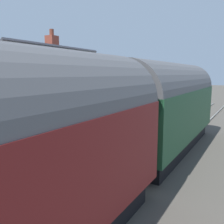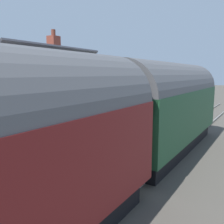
{
  "view_description": "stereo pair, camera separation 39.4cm",
  "coord_description": "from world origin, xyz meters",
  "px_view_note": "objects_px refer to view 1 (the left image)",
  "views": [
    {
      "loc": [
        -7.22,
        -4.65,
        3.79
      ],
      "look_at": [
        3.36,
        1.5,
        1.88
      ],
      "focal_mm": 39.73,
      "sensor_mm": 36.0,
      "label": 1
    },
    {
      "loc": [
        -7.01,
        -4.99,
        3.79
      ],
      "look_at": [
        3.36,
        1.5,
        1.88
      ],
      "focal_mm": 39.73,
      "sensor_mm": 36.0,
      "label": 2
    }
  ],
  "objects_px": {
    "bench_mid_platform": "(111,108)",
    "planter_bench_right": "(148,110)",
    "planter_corner_building": "(119,108)",
    "lamp_post_platform": "(149,81)",
    "station_building": "(34,99)",
    "planter_under_sign": "(95,103)",
    "train": "(122,122)"
  },
  "relations": [
    {
      "from": "bench_mid_platform",
      "to": "planter_bench_right",
      "type": "relative_size",
      "value": 1.63
    },
    {
      "from": "planter_corner_building",
      "to": "planter_bench_right",
      "type": "height_order",
      "value": "planter_corner_building"
    },
    {
      "from": "bench_mid_platform",
      "to": "lamp_post_platform",
      "type": "relative_size",
      "value": 0.41
    },
    {
      "from": "planter_bench_right",
      "to": "lamp_post_platform",
      "type": "distance_m",
      "value": 2.11
    },
    {
      "from": "bench_mid_platform",
      "to": "planter_corner_building",
      "type": "relative_size",
      "value": 1.84
    },
    {
      "from": "planter_corner_building",
      "to": "station_building",
      "type": "bearing_deg",
      "value": 166.94
    },
    {
      "from": "station_building",
      "to": "lamp_post_platform",
      "type": "xyz_separation_m",
      "value": [
        7.15,
        -3.65,
        0.85
      ]
    },
    {
      "from": "planter_under_sign",
      "to": "lamp_post_platform",
      "type": "xyz_separation_m",
      "value": [
        -0.73,
        -5.07,
        1.98
      ]
    },
    {
      "from": "train",
      "to": "bench_mid_platform",
      "type": "relative_size",
      "value": 13.51
    },
    {
      "from": "station_building",
      "to": "planter_bench_right",
      "type": "bearing_deg",
      "value": -26.71
    },
    {
      "from": "train",
      "to": "planter_under_sign",
      "type": "relative_size",
      "value": 24.67
    },
    {
      "from": "planter_bench_right",
      "to": "bench_mid_platform",
      "type": "bearing_deg",
      "value": 125.98
    },
    {
      "from": "planter_under_sign",
      "to": "lamp_post_platform",
      "type": "bearing_deg",
      "value": -98.21
    },
    {
      "from": "train",
      "to": "planter_corner_building",
      "type": "height_order",
      "value": "train"
    },
    {
      "from": "train",
      "to": "planter_corner_building",
      "type": "distance_m",
      "value": 10.07
    },
    {
      "from": "train",
      "to": "planter_under_sign",
      "type": "height_order",
      "value": "train"
    },
    {
      "from": "station_building",
      "to": "planter_corner_building",
      "type": "bearing_deg",
      "value": -13.06
    },
    {
      "from": "station_building",
      "to": "planter_bench_right",
      "type": "relative_size",
      "value": 7.13
    },
    {
      "from": "station_building",
      "to": "planter_under_sign",
      "type": "relative_size",
      "value": 8.0
    },
    {
      "from": "station_building",
      "to": "planter_bench_right",
      "type": "height_order",
      "value": "station_building"
    },
    {
      "from": "bench_mid_platform",
      "to": "planter_under_sign",
      "type": "relative_size",
      "value": 1.83
    },
    {
      "from": "planter_corner_building",
      "to": "lamp_post_platform",
      "type": "relative_size",
      "value": 0.23
    },
    {
      "from": "train",
      "to": "planter_under_sign",
      "type": "bearing_deg",
      "value": 38.16
    },
    {
      "from": "planter_corner_building",
      "to": "planter_bench_right",
      "type": "bearing_deg",
      "value": -76.67
    },
    {
      "from": "planter_corner_building",
      "to": "planter_under_sign",
      "type": "distance_m",
      "value": 3.21
    },
    {
      "from": "planter_under_sign",
      "to": "station_building",
      "type": "bearing_deg",
      "value": -169.8
    },
    {
      "from": "planter_corner_building",
      "to": "lamp_post_platform",
      "type": "height_order",
      "value": "lamp_post_platform"
    },
    {
      "from": "planter_corner_building",
      "to": "lamp_post_platform",
      "type": "xyz_separation_m",
      "value": [
        0.5,
        -2.1,
        2.0
      ]
    },
    {
      "from": "planter_bench_right",
      "to": "lamp_post_platform",
      "type": "relative_size",
      "value": 0.25
    },
    {
      "from": "station_building",
      "to": "bench_mid_platform",
      "type": "relative_size",
      "value": 4.38
    },
    {
      "from": "planter_corner_building",
      "to": "planter_bench_right",
      "type": "xyz_separation_m",
      "value": [
        0.49,
        -2.05,
        -0.1
      ]
    },
    {
      "from": "train",
      "to": "bench_mid_platform",
      "type": "xyz_separation_m",
      "value": [
        7.69,
        4.97,
        -0.86
      ]
    }
  ]
}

